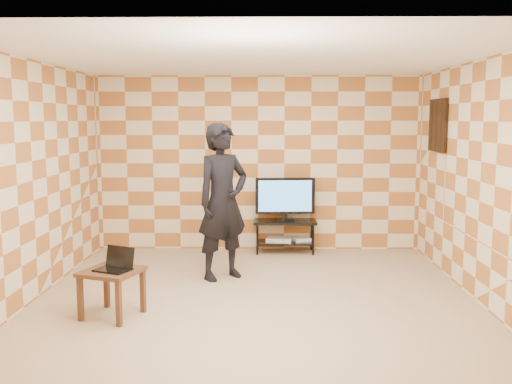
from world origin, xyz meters
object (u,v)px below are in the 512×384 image
tv_stand (285,229)px  side_table (112,278)px  tv (285,197)px  person (223,202)px

tv_stand → side_table: 3.45m
tv → tv_stand: bearing=87.0°
tv_stand → side_table: (-1.88, -2.88, 0.05)m
tv_stand → tv: tv is taller
tv → person: (-0.84, -1.41, 0.13)m
tv → side_table: bearing=-123.2°
tv → side_table: tv is taller
side_table → tv_stand: bearing=56.8°
tv_stand → side_table: bearing=-123.2°
tv_stand → person: bearing=-120.8°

